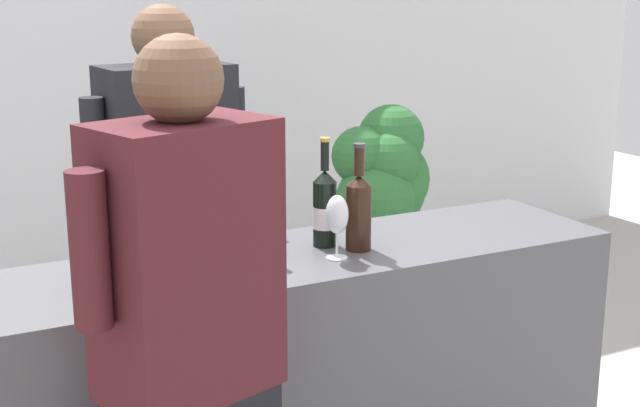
# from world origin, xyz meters

# --- Properties ---
(wall_back) EXTENTS (8.00, 0.10, 2.80)m
(wall_back) POSITION_xyz_m (0.00, 2.60, 1.40)
(wall_back) COLOR white
(wall_back) RESTS_ON ground_plane
(counter) EXTENTS (2.25, 0.52, 0.96)m
(counter) POSITION_xyz_m (0.00, 0.00, 0.48)
(counter) COLOR #4C4C51
(counter) RESTS_ON ground_plane
(wine_bottle_0) EXTENTS (0.08, 0.08, 0.32)m
(wine_bottle_0) POSITION_xyz_m (-0.37, 0.09, 1.08)
(wine_bottle_0) COLOR black
(wine_bottle_0) RESTS_ON counter
(wine_bottle_1) EXTENTS (0.08, 0.08, 0.33)m
(wine_bottle_1) POSITION_xyz_m (-0.50, -0.03, 1.08)
(wine_bottle_1) COLOR black
(wine_bottle_1) RESTS_ON counter
(wine_bottle_2) EXTENTS (0.08, 0.08, 0.33)m
(wine_bottle_2) POSITION_xyz_m (0.29, -0.04, 1.09)
(wine_bottle_2) COLOR black
(wine_bottle_2) RESTS_ON counter
(wine_bottle_3) EXTENTS (0.07, 0.07, 0.33)m
(wine_bottle_3) POSITION_xyz_m (-0.01, 0.09, 1.09)
(wine_bottle_3) COLOR black
(wine_bottle_3) RESTS_ON counter
(wine_bottle_5) EXTENTS (0.08, 0.08, 0.30)m
(wine_bottle_5) POSITION_xyz_m (-0.11, 0.07, 1.08)
(wine_bottle_5) COLOR black
(wine_bottle_5) RESTS_ON counter
(wine_bottle_6) EXTENTS (0.07, 0.07, 0.34)m
(wine_bottle_6) POSITION_xyz_m (-0.21, -0.03, 1.09)
(wine_bottle_6) COLOR black
(wine_bottle_6) RESTS_ON counter
(wine_bottle_7) EXTENTS (0.08, 0.08, 0.34)m
(wine_bottle_7) POSITION_xyz_m (0.22, 0.04, 1.09)
(wine_bottle_7) COLOR black
(wine_bottle_7) RESTS_ON counter
(wine_glass) EXTENTS (0.07, 0.07, 0.19)m
(wine_glass) POSITION_xyz_m (0.19, -0.09, 1.09)
(wine_glass) COLOR silver
(wine_glass) RESTS_ON counter
(person_server) EXTENTS (0.59, 0.28, 1.70)m
(person_server) POSITION_xyz_m (-0.11, 0.59, 0.83)
(person_server) COLOR black
(person_server) RESTS_ON ground_plane
(person_guest) EXTENTS (0.52, 0.34, 1.67)m
(person_guest) POSITION_xyz_m (-0.42, -0.52, 0.82)
(person_guest) COLOR black
(person_guest) RESTS_ON ground_plane
(potted_shrub) EXTENTS (0.55, 0.53, 1.17)m
(potted_shrub) POSITION_xyz_m (1.25, 1.40, 0.76)
(potted_shrub) COLOR brown
(potted_shrub) RESTS_ON ground_plane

